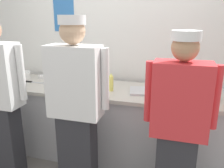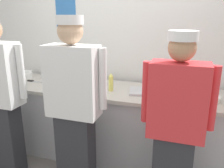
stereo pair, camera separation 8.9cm
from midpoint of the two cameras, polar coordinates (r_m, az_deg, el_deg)
The scene contains 14 objects.
wall_back at distance 3.19m, azimuth 0.65°, elevation 9.73°, with size 4.90×0.11×2.74m.
prep_counter at distance 2.99m, azimuth -2.04°, elevation -9.27°, with size 3.12×0.75×0.90m.
chef_center at distance 2.24m, azimuth -9.89°, elevation -5.06°, with size 0.63×0.24×1.74m.
chef_far_right at distance 2.04m, azimuth 14.61°, elevation -9.40°, with size 0.59×0.24×1.63m.
plate_stack_front at distance 2.64m, azimuth 21.59°, elevation -3.00°, with size 0.22×0.22×0.05m.
plate_stack_rear at distance 3.47m, azimuth -21.59°, elevation 1.94°, with size 0.22×0.22×0.10m.
mixing_bowl_steel at distance 3.04m, azimuth -8.73°, elevation 1.22°, with size 0.33×0.33×0.12m, color #B7BABF.
sheet_tray at distance 2.71m, azimuth 8.79°, elevation -1.77°, with size 0.51×0.29×0.02m, color #B7BABF.
squeeze_bottle_secondary at distance 2.91m, azimuth 20.84°, elevation 0.18°, with size 0.06×0.06×0.19m.
squeeze_bottle_spare at distance 2.71m, azimuth -1.18°, elevation 0.37°, with size 0.05×0.05×0.21m.
ramekin_yellow_sauce at distance 3.43m, azimuth -17.42°, elevation 1.74°, with size 0.08×0.08×0.04m.
ramekin_red_sauce at distance 2.93m, azimuth -3.22°, elevation 0.12°, with size 0.10×0.10×0.05m.
deli_cup at distance 2.58m, azimuth 15.30°, elevation -2.25°, with size 0.09×0.09×0.10m, color white.
chefs_knife at distance 3.24m, azimuth -19.23°, elevation 0.44°, with size 0.28×0.03×0.02m.
Camera 1 is at (0.81, -2.17, 1.75)m, focal length 37.76 mm.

